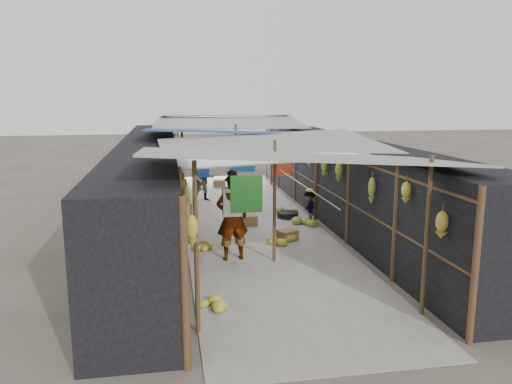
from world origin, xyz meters
TOP-DOWN VIEW (x-y plane):
  - ground at (0.00, 0.00)m, footprint 80.00×80.00m
  - aisle_slab at (0.00, 6.50)m, footprint 3.60×16.00m
  - stall_left at (-2.70, 6.50)m, footprint 1.40×15.00m
  - stall_right at (2.70, 6.50)m, footprint 1.40×15.00m
  - crate_near at (-0.11, 6.03)m, footprint 0.52×0.42m
  - crate_mid at (0.64, 4.47)m, footprint 0.54×0.49m
  - crate_back at (-0.25, 11.97)m, footprint 0.51×0.44m
  - black_basin at (1.18, 6.68)m, footprint 0.62×0.62m
  - vendor_elderly at (-0.86, 3.27)m, footprint 0.74×0.54m
  - shopper_blue at (-1.04, 9.49)m, footprint 0.77×0.61m
  - vendor_seated at (1.61, 5.94)m, footprint 0.37×0.62m
  - market_canopy at (0.03, 6.84)m, footprint 5.62×15.20m
  - hanging_bananas at (-0.02, 6.27)m, footprint 3.96×13.92m
  - floor_bananas at (-0.22, 6.00)m, footprint 3.91×11.22m

SIDE VIEW (x-z plane):
  - ground at x=0.00m, z-range 0.00..0.00m
  - aisle_slab at x=0.00m, z-range 0.00..0.02m
  - black_basin at x=1.18m, z-range 0.00..0.18m
  - crate_mid at x=0.64m, z-range 0.00..0.26m
  - crate_back at x=-0.25m, z-range 0.00..0.29m
  - crate_near at x=-0.11m, z-range 0.00..0.31m
  - floor_bananas at x=-0.22m, z-range -0.02..0.34m
  - vendor_seated at x=1.61m, z-range 0.00..0.94m
  - shopper_blue at x=-1.04m, z-range 0.00..1.55m
  - vendor_elderly at x=-0.86m, z-range 0.00..1.89m
  - stall_left at x=-2.70m, z-range 0.00..2.30m
  - stall_right at x=2.70m, z-range 0.00..2.30m
  - hanging_bananas at x=-0.02m, z-range 1.26..2.09m
  - market_canopy at x=0.03m, z-range 1.02..3.79m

